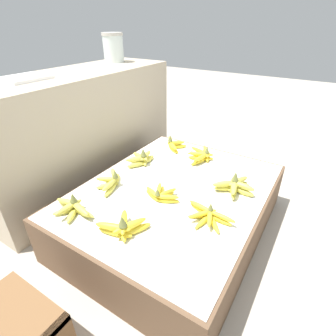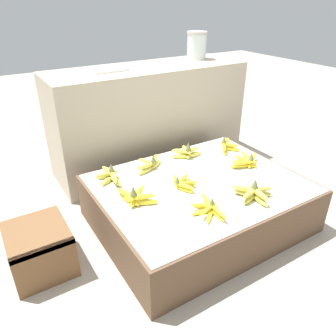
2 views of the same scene
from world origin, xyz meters
The scene contains 15 objects.
ground_plane centered at (0.00, 0.00, 0.00)m, with size 10.00×10.00×0.00m, color #A89E8E.
display_platform centered at (0.00, 0.00, 0.14)m, with size 1.15×0.91×0.28m.
back_vendor_table centered at (0.13, 0.83, 0.39)m, with size 1.45×0.48×0.77m.
wooden_crate centered at (-0.88, 0.11, 0.12)m, with size 0.29×0.32×0.23m.
banana_bunch_front_midleft centered at (-0.13, -0.25, 0.30)m, with size 0.16×0.24×0.08m.
banana_bunch_front_midright centered at (0.14, -0.28, 0.31)m, with size 0.20×0.21×0.11m.
banana_bunch_middle_left centered at (-0.40, 0.01, 0.31)m, with size 0.17×0.19×0.11m.
banana_bunch_middle_midleft centered at (-0.11, 0.01, 0.30)m, with size 0.14×0.20×0.08m.
banana_bunch_middle_right centered at (0.38, 0.02, 0.30)m, with size 0.25×0.18×0.10m.
banana_bunch_back_left centered at (-0.42, 0.29, 0.31)m, with size 0.14×0.23×0.10m.
banana_bunch_back_midleft centered at (-0.16, 0.30, 0.30)m, with size 0.22×0.15×0.10m.
banana_bunch_back_midright centered at (0.13, 0.31, 0.31)m, with size 0.21×0.15×0.11m.
banana_bunch_back_right centered at (0.42, 0.26, 0.31)m, with size 0.18×0.17×0.10m.
glass_jar centered at (0.61, 0.90, 0.87)m, with size 0.16×0.16×0.20m.
foam_tray_white centered at (-0.16, 0.86, 0.78)m, with size 0.23×0.20×0.02m.
Camera 2 is at (-0.99, -1.27, 1.22)m, focal length 35.00 mm.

